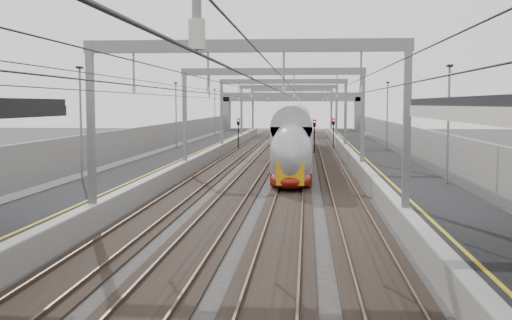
# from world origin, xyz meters

# --- Properties ---
(platform_left) EXTENTS (4.00, 120.00, 1.00)m
(platform_left) POSITION_xyz_m (-8.00, 45.00, 0.50)
(platform_left) COLOR black
(platform_left) RESTS_ON ground
(platform_right) EXTENTS (4.00, 120.00, 1.00)m
(platform_right) POSITION_xyz_m (8.00, 45.00, 0.50)
(platform_right) COLOR black
(platform_right) RESTS_ON ground
(tracks) EXTENTS (11.40, 140.00, 0.20)m
(tracks) POSITION_xyz_m (0.00, 45.00, 0.05)
(tracks) COLOR black
(tracks) RESTS_ON ground
(overhead_line) EXTENTS (13.00, 140.00, 6.60)m
(overhead_line) POSITION_xyz_m (0.00, 51.62, 6.14)
(overhead_line) COLOR gray
(overhead_line) RESTS_ON platform_left
(overbridge) EXTENTS (22.00, 2.20, 6.90)m
(overbridge) POSITION_xyz_m (0.00, 100.00, 5.31)
(overbridge) COLOR gray
(overbridge) RESTS_ON ground
(wall_left) EXTENTS (0.30, 120.00, 3.20)m
(wall_left) POSITION_xyz_m (-11.20, 45.00, 1.60)
(wall_left) COLOR gray
(wall_left) RESTS_ON ground
(wall_right) EXTENTS (0.30, 120.00, 3.20)m
(wall_right) POSITION_xyz_m (11.20, 45.00, 1.60)
(wall_right) COLOR gray
(wall_right) RESTS_ON ground
(train) EXTENTS (2.50, 45.63, 3.97)m
(train) POSITION_xyz_m (1.50, 53.57, 1.96)
(train) COLOR maroon
(train) RESTS_ON ground
(signal_green) EXTENTS (0.32, 0.32, 3.48)m
(signal_green) POSITION_xyz_m (-5.20, 67.73, 2.42)
(signal_green) COLOR black
(signal_green) RESTS_ON ground
(signal_red_near) EXTENTS (0.32, 0.32, 3.48)m
(signal_red_near) POSITION_xyz_m (3.20, 63.26, 2.42)
(signal_red_near) COLOR black
(signal_red_near) RESTS_ON ground
(signal_red_far) EXTENTS (0.32, 0.32, 3.48)m
(signal_red_far) POSITION_xyz_m (5.40, 69.33, 2.42)
(signal_red_far) COLOR black
(signal_red_far) RESTS_ON ground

